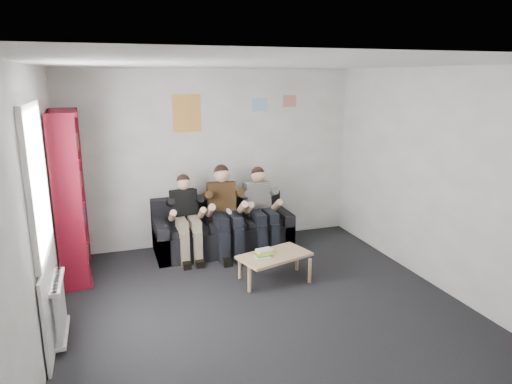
% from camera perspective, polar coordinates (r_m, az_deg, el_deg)
% --- Properties ---
extents(room_shell, '(5.00, 5.00, 5.00)m').
position_cam_1_polar(room_shell, '(4.77, 1.77, -0.70)').
color(room_shell, black).
rests_on(room_shell, ground).
extents(sofa, '(2.04, 0.84, 0.79)m').
position_cam_1_polar(sofa, '(7.02, -4.24, -4.87)').
color(sofa, black).
rests_on(sofa, ground).
extents(bookshelf, '(0.33, 0.98, 2.18)m').
position_cam_1_polar(bookshelf, '(6.29, -22.15, -0.52)').
color(bookshelf, maroon).
rests_on(bookshelf, ground).
extents(coffee_table, '(0.91, 0.50, 0.36)m').
position_cam_1_polar(coffee_table, '(5.93, 2.33, -8.19)').
color(coffee_table, tan).
rests_on(coffee_table, ground).
extents(game_cases, '(0.27, 0.24, 0.06)m').
position_cam_1_polar(game_cases, '(5.85, 0.95, -7.68)').
color(game_cases, silver).
rests_on(game_cases, coffee_table).
extents(person_left, '(0.37, 0.78, 1.21)m').
position_cam_1_polar(person_left, '(6.63, -8.65, -3.22)').
color(person_left, black).
rests_on(person_left, sofa).
extents(person_middle, '(0.42, 0.90, 1.32)m').
position_cam_1_polar(person_middle, '(6.73, -3.88, -2.47)').
color(person_middle, '#4C3219').
rests_on(person_middle, sofa).
extents(person_right, '(0.38, 0.82, 1.25)m').
position_cam_1_polar(person_right, '(6.90, 0.69, -2.23)').
color(person_right, silver).
rests_on(person_right, sofa).
extents(radiator, '(0.10, 0.64, 0.60)m').
position_cam_1_polar(radiator, '(5.07, -23.30, -13.13)').
color(radiator, silver).
rests_on(radiator, ground).
extents(window, '(0.05, 1.30, 2.36)m').
position_cam_1_polar(window, '(4.82, -24.97, -5.95)').
color(window, white).
rests_on(window, room_shell).
extents(poster_large, '(0.42, 0.01, 0.55)m').
position_cam_1_polar(poster_large, '(6.94, -8.66, 9.71)').
color(poster_large, '#E3DF50').
rests_on(poster_large, room_shell).
extents(poster_blue, '(0.25, 0.01, 0.20)m').
position_cam_1_polar(poster_blue, '(7.22, 0.48, 10.84)').
color(poster_blue, '#3F96D9').
rests_on(poster_blue, room_shell).
extents(poster_pink, '(0.22, 0.01, 0.18)m').
position_cam_1_polar(poster_pink, '(7.40, 4.21, 11.27)').
color(poster_pink, '#C13C90').
rests_on(poster_pink, room_shell).
extents(poster_sign, '(0.20, 0.01, 0.14)m').
position_cam_1_polar(poster_sign, '(6.84, -13.77, 11.09)').
color(poster_sign, silver).
rests_on(poster_sign, room_shell).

